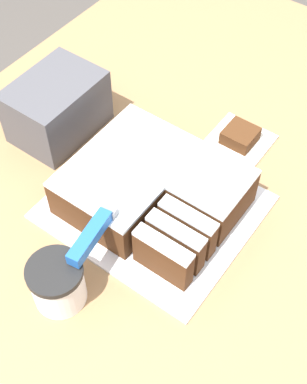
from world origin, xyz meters
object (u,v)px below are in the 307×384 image
(cake_board, at_px, (154,207))
(cake, at_px, (152,189))
(brownie, at_px, (239,135))
(storage_box, at_px, (58,106))
(knife, at_px, (104,218))
(coffee_cup, at_px, (58,283))

(cake_board, height_order, cake, cake)
(cake, relative_size, brownie, 4.62)
(cake, bearing_deg, storage_box, 79.56)
(knife, distance_m, brownie, 0.37)
(knife, xyz_separation_m, coffee_cup, (-0.11, 0.01, -0.05))
(cake, bearing_deg, coffee_cup, 177.35)
(cake, bearing_deg, brownie, -11.81)
(knife, xyz_separation_m, storage_box, (0.17, 0.26, -0.04))
(cake, xyz_separation_m, storage_box, (0.05, 0.27, 0.01))
(cake, height_order, knife, knife)
(cake, xyz_separation_m, coffee_cup, (-0.24, 0.01, -0.00))
(knife, distance_m, coffee_cup, 0.13)
(storage_box, bearing_deg, cake, -100.44)
(knife, bearing_deg, cake_board, -13.88)
(knife, relative_size, storage_box, 1.79)
(coffee_cup, bearing_deg, cake, -2.65)
(storage_box, bearing_deg, coffee_cup, -138.17)
(storage_box, bearing_deg, brownie, -60.37)
(cake_board, distance_m, knife, 0.15)
(brownie, bearing_deg, knife, 171.64)
(cake, distance_m, knife, 0.13)
(brownie, bearing_deg, coffee_cup, 172.81)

